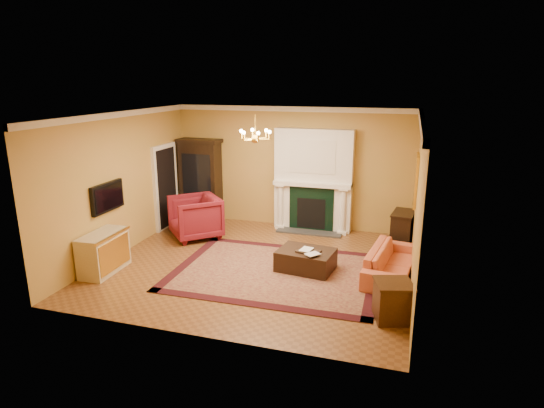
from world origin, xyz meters
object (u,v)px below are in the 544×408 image
at_px(pedestal_table, 190,215).
at_px(coral_sofa, 391,258).
at_px(commode, 104,253).
at_px(china_cabinet, 201,182).
at_px(console_table, 402,231).
at_px(leather_ottoman, 306,260).
at_px(end_table, 393,302).
at_px(wingback_armchair, 195,215).

distance_m(pedestal_table, coral_sofa, 5.14).
height_order(commode, coral_sofa, commode).
height_order(pedestal_table, commode, commode).
bearing_deg(china_cabinet, console_table, -5.89).
distance_m(coral_sofa, leather_ottoman, 1.63).
height_order(commode, end_table, commode).
xyz_separation_m(pedestal_table, commode, (-0.41, -2.85, 0.02)).
height_order(china_cabinet, wingback_armchair, china_cabinet).
bearing_deg(end_table, coral_sofa, 93.54).
bearing_deg(coral_sofa, commode, 112.52).
xyz_separation_m(wingback_armchair, pedestal_table, (-0.40, 0.52, -0.17)).
bearing_deg(pedestal_table, wingback_armchair, -52.39).
bearing_deg(coral_sofa, end_table, -168.63).
bearing_deg(coral_sofa, leather_ottoman, 104.55).
bearing_deg(end_table, console_table, 88.93).
height_order(pedestal_table, coral_sofa, coral_sofa).
xyz_separation_m(wingback_armchair, coral_sofa, (4.53, -0.93, -0.17)).
bearing_deg(pedestal_table, console_table, 1.17).
xyz_separation_m(commode, leather_ottoman, (3.74, 1.21, -0.18)).
relative_size(china_cabinet, console_table, 2.54).
relative_size(end_table, console_table, 0.74).
xyz_separation_m(pedestal_table, leather_ottoman, (3.32, -1.64, -0.16)).
height_order(pedestal_table, end_table, pedestal_table).
distance_m(china_cabinet, wingback_armchair, 1.48).
height_order(china_cabinet, end_table, china_cabinet).
distance_m(china_cabinet, leather_ottoman, 4.25).
bearing_deg(end_table, leather_ottoman, 139.08).
relative_size(wingback_armchair, end_table, 1.82).
bearing_deg(coral_sofa, china_cabinet, 73.55).
xyz_separation_m(commode, coral_sofa, (5.35, 1.40, -0.02)).
height_order(china_cabinet, coral_sofa, china_cabinet).
distance_m(pedestal_table, leather_ottoman, 3.71).
relative_size(pedestal_table, end_table, 1.08).
height_order(coral_sofa, leather_ottoman, coral_sofa).
xyz_separation_m(china_cabinet, wingback_armchair, (0.46, -1.33, -0.48)).
relative_size(console_table, leather_ottoman, 0.77).
relative_size(coral_sofa, leather_ottoman, 1.80).
relative_size(wingback_armchair, leather_ottoman, 1.03).
relative_size(pedestal_table, leather_ottoman, 0.61).
height_order(pedestal_table, console_table, console_table).
height_order(coral_sofa, end_table, coral_sofa).
height_order(wingback_armchair, end_table, wingback_armchair).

